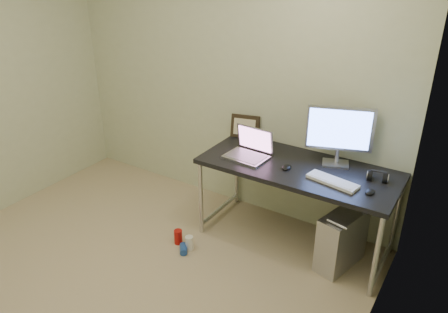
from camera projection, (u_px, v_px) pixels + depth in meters
floor at (102, 296)px, 3.27m from camera, size 3.50×3.50×0.00m
wall_back at (226, 80)px, 4.07m from camera, size 3.50×0.02×2.50m
wall_right at (353, 231)px, 1.89m from camera, size 0.02×3.50×2.50m
desk at (298, 174)px, 3.60m from camera, size 1.62×0.71×0.75m
tower_computer at (342, 239)px, 3.51m from camera, size 0.31×0.50×0.51m
cable_a at (353, 200)px, 3.76m from camera, size 0.01×0.16×0.69m
cable_b at (362, 206)px, 3.71m from camera, size 0.02×0.11×0.71m
can_red at (178, 237)px, 3.84m from camera, size 0.08×0.08×0.13m
can_white at (189, 243)px, 3.76m from camera, size 0.09×0.09×0.13m
can_blue at (183, 249)px, 3.74m from camera, size 0.12×0.13×0.06m
laptop at (249, 150)px, 3.72m from camera, size 0.37×0.31×0.24m
monitor at (340, 131)px, 3.48m from camera, size 0.51×0.22×0.50m
keyboard at (332, 181)px, 3.31m from camera, size 0.41×0.20×0.02m
mouse_right at (370, 191)px, 3.17m from camera, size 0.07×0.11×0.03m
mouse_left at (287, 166)px, 3.52m from camera, size 0.08×0.12×0.04m
headphones at (378, 177)px, 3.34m from camera, size 0.16×0.10×0.10m
picture_frame at (245, 127)px, 4.07m from camera, size 0.28×0.14×0.22m
webcam at (267, 136)px, 3.91m from camera, size 0.05×0.04×0.13m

